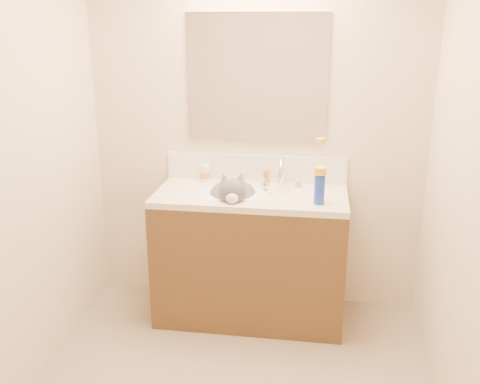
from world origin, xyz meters
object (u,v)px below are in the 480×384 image
(spray_can, at_px, (319,190))
(cat, at_px, (233,197))
(faucet, at_px, (281,175))
(amber_bottle, at_px, (266,178))
(vanity_cabinet, at_px, (250,259))
(pill_bottle, at_px, (205,173))
(silver_jar, at_px, (241,180))
(basin, at_px, (231,204))

(spray_can, bearing_deg, cat, 168.03)
(faucet, bearing_deg, cat, -150.15)
(amber_bottle, bearing_deg, faucet, -26.56)
(vanity_cabinet, height_order, amber_bottle, amber_bottle)
(pill_bottle, bearing_deg, amber_bottle, -2.54)
(faucet, bearing_deg, amber_bottle, 153.44)
(faucet, distance_m, amber_bottle, 0.12)
(cat, relative_size, silver_jar, 7.92)
(basin, xyz_separation_m, amber_bottle, (0.20, 0.22, 0.12))
(faucet, bearing_deg, basin, -150.88)
(pill_bottle, distance_m, silver_jar, 0.25)
(amber_bottle, bearing_deg, basin, -132.03)
(faucet, xyz_separation_m, cat, (-0.29, -0.17, -0.11))
(cat, bearing_deg, pill_bottle, 125.13)
(cat, xyz_separation_m, pill_bottle, (-0.22, 0.23, 0.08))
(basin, relative_size, pill_bottle, 3.96)
(cat, distance_m, spray_can, 0.55)
(amber_bottle, bearing_deg, pill_bottle, 177.46)
(silver_jar, relative_size, spray_can, 0.33)
(faucet, distance_m, spray_can, 0.37)
(vanity_cabinet, bearing_deg, pill_bottle, 148.13)
(faucet, relative_size, amber_bottle, 2.87)
(cat, relative_size, amber_bottle, 4.64)
(basin, relative_size, silver_jar, 7.87)
(cat, bearing_deg, basin, 179.89)
(basin, bearing_deg, amber_bottle, 47.97)
(vanity_cabinet, bearing_deg, silver_jar, 114.98)
(vanity_cabinet, relative_size, basin, 2.67)
(spray_can, bearing_deg, faucet, 131.18)
(vanity_cabinet, bearing_deg, amber_bottle, 67.78)
(basin, distance_m, spray_can, 0.58)
(faucet, height_order, silver_jar, faucet)
(spray_can, bearing_deg, silver_jar, 147.41)
(amber_bottle, bearing_deg, spray_can, -43.58)
(amber_bottle, xyz_separation_m, spray_can, (0.35, -0.33, 0.04))
(vanity_cabinet, distance_m, silver_jar, 0.52)
(faucet, bearing_deg, vanity_cabinet, -142.71)
(vanity_cabinet, bearing_deg, spray_can, -18.42)
(cat, relative_size, pill_bottle, 3.98)
(basin, bearing_deg, silver_jar, 80.99)
(vanity_cabinet, xyz_separation_m, basin, (-0.12, -0.03, 0.38))
(vanity_cabinet, bearing_deg, cat, -165.36)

